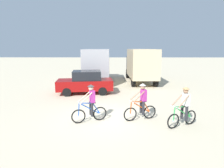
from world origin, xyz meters
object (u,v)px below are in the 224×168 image
box_truck_grey_hauler (97,64)px  cyclist_near_camera (184,108)px  cyclist_orange_shirt (90,105)px  sedan_parked (86,82)px  cyclist_cowboy_hat (141,103)px  box_truck_tan_camper (141,64)px

box_truck_grey_hauler → cyclist_near_camera: bearing=-66.6°
cyclist_near_camera → cyclist_orange_shirt: bearing=173.3°
box_truck_grey_hauler → sedan_parked: (-0.49, -4.96, -0.99)m
box_truck_grey_hauler → cyclist_cowboy_hat: (3.05, -10.40, -1.03)m
sedan_parked → cyclist_orange_shirt: 5.81m
sedan_parked → cyclist_near_camera: bearing=-49.4°
cyclist_orange_shirt → cyclist_near_camera: bearing=-6.7°
box_truck_tan_camper → cyclist_cowboy_hat: size_ratio=3.75×
sedan_parked → cyclist_near_camera: size_ratio=2.41×
cyclist_near_camera → box_truck_tan_camper: bearing=92.2°
box_truck_tan_camper → cyclist_cowboy_hat: bearing=-97.4°
cyclist_orange_shirt → cyclist_near_camera: 4.27m
box_truck_grey_hauler → cyclist_cowboy_hat: bearing=-73.7°
cyclist_cowboy_hat → cyclist_near_camera: size_ratio=1.00×
box_truck_grey_hauler → box_truck_tan_camper: size_ratio=1.00×
sedan_parked → cyclist_orange_shirt: cyclist_orange_shirt is taller
box_truck_tan_camper → sedan_parked: (-4.89, -4.97, -0.99)m
box_truck_tan_camper → box_truck_grey_hauler: bearing=-179.9°
cyclist_orange_shirt → cyclist_near_camera: size_ratio=1.00×
box_truck_grey_hauler → cyclist_orange_shirt: box_truck_grey_hauler is taller
sedan_parked → cyclist_orange_shirt: (1.08, -5.71, -0.04)m
box_truck_grey_hauler → sedan_parked: size_ratio=1.55×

